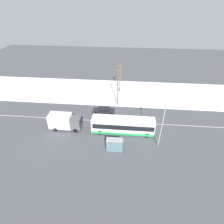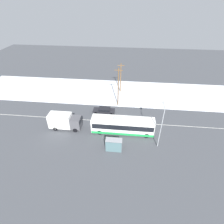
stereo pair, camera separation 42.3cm
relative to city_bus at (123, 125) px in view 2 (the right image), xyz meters
The scene contains 11 objects.
ground_plane 3.54m from the city_bus, 100.68° to the left, with size 120.00×120.00×0.00m, color #424449.
snow_lot 16.28m from the city_bus, 92.06° to the left, with size 80.00×14.28×0.12m.
lane_marking_center 3.54m from the city_bus, 100.68° to the left, with size 60.00×0.12×0.00m.
city_bus is the anchor object (origin of this frame).
box_truck 11.46m from the city_bus, behind, with size 6.22×2.30×3.26m.
sedan_car 7.58m from the city_bus, 126.56° to the left, with size 4.79×1.80×1.31m.
pedestrian_at_stop 3.89m from the city_bus, 103.48° to the right, with size 0.66×0.30×1.85m.
bus_shelter 5.31m from the city_bus, 103.51° to the right, with size 2.79×1.20×2.40m.
streetlamp 7.74m from the city_bus, 23.42° to the right, with size 0.36×2.44×8.18m.
utility_pole_roadside 10.34m from the city_bus, 99.80° to the left, with size 1.80×0.24×9.30m.
utility_pole_snowlot 16.78m from the city_bus, 95.37° to the left, with size 1.80×0.24×7.94m.
Camera 2 is at (1.27, -29.05, 22.56)m, focal length 28.00 mm.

